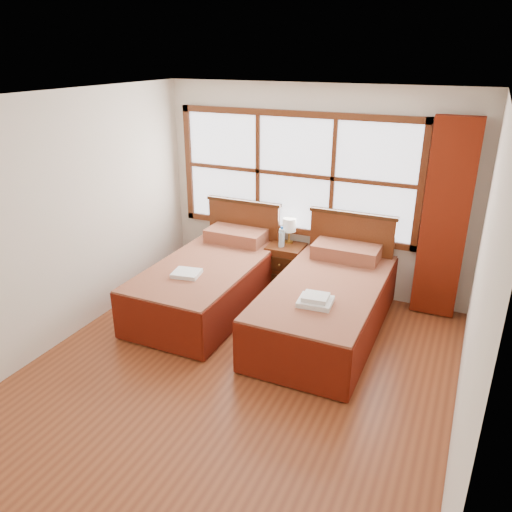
% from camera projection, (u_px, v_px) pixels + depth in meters
% --- Properties ---
extents(floor, '(4.50, 4.50, 0.00)m').
position_uv_depth(floor, '(235.00, 375.00, 4.89)').
color(floor, brown).
rests_on(floor, ground).
extents(ceiling, '(4.50, 4.50, 0.00)m').
position_uv_depth(ceiling, '(230.00, 98.00, 3.90)').
color(ceiling, white).
rests_on(ceiling, wall_back).
extents(wall_back, '(4.00, 0.00, 4.00)m').
position_uv_depth(wall_back, '(314.00, 191.00, 6.29)').
color(wall_back, silver).
rests_on(wall_back, floor).
extents(wall_left, '(0.00, 4.50, 4.50)m').
position_uv_depth(wall_left, '(61.00, 222.00, 5.16)').
color(wall_left, silver).
rests_on(wall_left, floor).
extents(wall_right, '(0.00, 4.50, 4.50)m').
position_uv_depth(wall_right, '(478.00, 295.00, 3.63)').
color(wall_right, silver).
rests_on(wall_right, floor).
extents(window, '(3.16, 0.06, 1.56)m').
position_uv_depth(window, '(295.00, 174.00, 6.27)').
color(window, white).
rests_on(window, wall_back).
extents(curtain, '(0.50, 0.16, 2.30)m').
position_uv_depth(curtain, '(445.00, 221.00, 5.61)').
color(curtain, maroon).
rests_on(curtain, wall_back).
extents(bed_left, '(1.13, 2.19, 1.10)m').
position_uv_depth(bed_left, '(211.00, 280.00, 6.13)').
color(bed_left, '#361C0B').
rests_on(bed_left, floor).
extents(bed_right, '(1.16, 2.24, 1.13)m').
position_uv_depth(bed_right, '(327.00, 303.00, 5.56)').
color(bed_right, '#361C0B').
rests_on(bed_right, floor).
extents(nightstand, '(0.46, 0.45, 0.61)m').
position_uv_depth(nightstand, '(285.00, 267.00, 6.55)').
color(nightstand, '#592A13').
rests_on(nightstand, floor).
extents(towels_left, '(0.34, 0.31, 0.05)m').
position_uv_depth(towels_left, '(187.00, 273.00, 5.64)').
color(towels_left, white).
rests_on(towels_left, bed_left).
extents(towels_right, '(0.36, 0.32, 0.10)m').
position_uv_depth(towels_right, '(315.00, 300.00, 4.96)').
color(towels_right, white).
rests_on(towels_right, bed_right).
extents(lamp, '(0.17, 0.17, 0.34)m').
position_uv_depth(lamp, '(289.00, 226.00, 6.44)').
color(lamp, gold).
rests_on(lamp, nightstand).
extents(bottle_near, '(0.07, 0.07, 0.27)m').
position_uv_depth(bottle_near, '(282.00, 237.00, 6.37)').
color(bottle_near, silver).
rests_on(bottle_near, nightstand).
extents(bottle_far, '(0.06, 0.06, 0.22)m').
position_uv_depth(bottle_far, '(281.00, 239.00, 6.36)').
color(bottle_far, silver).
rests_on(bottle_far, nightstand).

